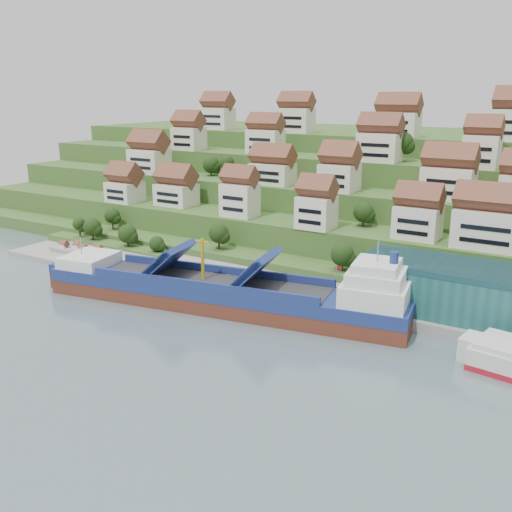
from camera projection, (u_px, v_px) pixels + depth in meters
The scene contains 9 objects.
ground at pixel (238, 310), 121.51m from camera, with size 300.00×300.00×0.00m, color slate.
quay at pixel (353, 302), 123.37m from camera, with size 180.00×14.00×2.20m, color gray.
pebble_beach at pixel (90, 256), 160.49m from camera, with size 45.00×20.00×1.00m, color gray.
hillside at pixel (398, 192), 203.26m from camera, with size 260.00×128.00×31.00m.
hillside_village at pixel (369, 166), 162.34m from camera, with size 154.72×63.47×29.07m.
hillside_trees at pixel (317, 197), 156.48m from camera, with size 137.74×62.20×30.89m.
flagpole at pixel (337, 281), 118.64m from camera, with size 1.28×0.16×8.00m.
beach_huts at pixel (81, 250), 160.04m from camera, with size 14.40×3.70×2.20m.
cargo_ship at pixel (230, 294), 121.29m from camera, with size 81.08×25.74×17.80m.
Camera 1 is at (63.01, -94.63, 44.60)m, focal length 40.00 mm.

